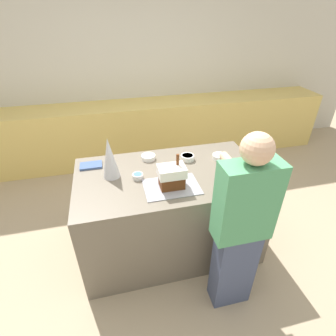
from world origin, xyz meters
TOP-DOWN VIEW (x-y plane):
  - ground_plane at (0.00, 0.00)m, footprint 12.00×12.00m
  - wall_back at (0.00, 2.28)m, footprint 8.00×0.05m
  - back_cabinet_block at (0.00, 1.96)m, footprint 6.00×0.60m
  - kitchen_island at (0.00, 0.00)m, footprint 1.68×0.94m
  - baking_tray at (-0.04, -0.20)m, footprint 0.46×0.31m
  - gingerbread_house at (-0.04, -0.20)m, footprint 0.22×0.16m
  - decorative_tree at (-0.51, 0.08)m, footprint 0.15×0.15m
  - candy_bowl_beside_tree at (0.53, 0.14)m, footprint 0.13×0.13m
  - candy_bowl_behind_tray at (-0.29, -0.01)m, footprint 0.09×0.09m
  - candy_bowl_center_rear at (0.22, 0.20)m, footprint 0.13×0.13m
  - candy_bowl_far_right at (-0.14, 0.30)m, footprint 0.14×0.14m
  - cookbook at (-0.69, 0.29)m, footprint 0.20×0.13m
  - person at (0.35, -0.70)m, footprint 0.41×0.51m

SIDE VIEW (x-z plane):
  - ground_plane at x=0.00m, z-range 0.00..0.00m
  - kitchen_island at x=0.00m, z-range 0.00..0.89m
  - back_cabinet_block at x=0.00m, z-range 0.00..0.90m
  - person at x=0.35m, z-range 0.03..1.59m
  - baking_tray at x=-0.04m, z-range 0.89..0.90m
  - cookbook at x=-0.69m, z-range 0.89..0.91m
  - candy_bowl_far_right at x=-0.14m, z-range 0.89..0.94m
  - candy_bowl_beside_tree at x=0.53m, z-range 0.89..0.94m
  - candy_bowl_behind_tray at x=-0.29m, z-range 0.89..0.94m
  - candy_bowl_center_rear at x=0.22m, z-range 0.90..0.95m
  - gingerbread_house at x=-0.04m, z-range 0.86..1.14m
  - decorative_tree at x=-0.51m, z-range 0.89..1.26m
  - wall_back at x=0.00m, z-range 0.00..2.60m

